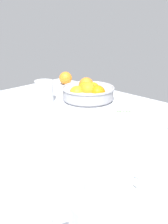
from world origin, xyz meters
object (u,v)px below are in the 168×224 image
object	(u,v)px
loose_orange_0	(66,78)
spoon	(100,140)
juice_pitcher	(104,223)
fruit_bowl	(88,92)
juice_glass	(44,93)

from	to	relation	value
loose_orange_0	spoon	world-z (taller)	loose_orange_0
juice_pitcher	fruit_bowl	bearing A→B (deg)	135.44
fruit_bowl	spoon	xyz separation A→B (cm)	(36.83, -32.23, -4.43)
fruit_bowl	loose_orange_0	distance (cm)	38.09
juice_glass	fruit_bowl	bearing A→B (deg)	49.94
loose_orange_0	juice_glass	bearing A→B (deg)	-58.60
loose_orange_0	spoon	xyz separation A→B (cm)	(71.67, -47.58, -3.75)
juice_pitcher	loose_orange_0	size ratio (longest dim) A/B	2.14
loose_orange_0	juice_pitcher	bearing A→B (deg)	-38.73
fruit_bowl	spoon	bearing A→B (deg)	-41.19
fruit_bowl	juice_glass	xyz separation A→B (cm)	(-14.76, -17.55, 0.02)
juice_pitcher	loose_orange_0	distance (cm)	132.96
fruit_bowl	spoon	distance (cm)	49.14
juice_glass	spoon	distance (cm)	53.81
spoon	juice_pitcher	bearing A→B (deg)	-48.00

